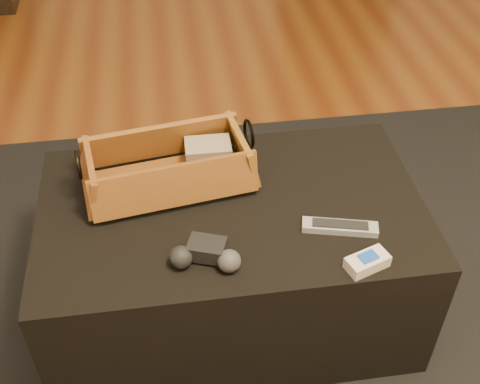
{
  "coord_description": "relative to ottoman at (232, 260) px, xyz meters",
  "views": [
    {
      "loc": [
        0.09,
        -1.07,
        1.49
      ],
      "look_at": [
        0.25,
        0.05,
        0.49
      ],
      "focal_mm": 45.0,
      "sensor_mm": 36.0,
      "label": 1
    }
  ],
  "objects": [
    {
      "name": "floor",
      "position": [
        -0.23,
        -0.07,
        -0.23
      ],
      "size": [
        5.0,
        5.5,
        0.01
      ],
      "primitive_type": "cube",
      "color": "brown",
      "rests_on": "ground"
    },
    {
      "name": "area_rug",
      "position": [
        0.0,
        -0.05,
        -0.22
      ],
      "size": [
        2.6,
        2.0,
        0.01
      ],
      "primitive_type": "cube",
      "color": "black",
      "rests_on": "floor"
    },
    {
      "name": "ottoman",
      "position": [
        0.0,
        0.0,
        0.0
      ],
      "size": [
        1.0,
        0.6,
        0.42
      ],
      "primitive_type": "cube",
      "color": "black",
      "rests_on": "area_rug"
    },
    {
      "name": "tv_remote",
      "position": [
        -0.17,
        0.09,
        0.24
      ],
      "size": [
        0.24,
        0.11,
        0.02
      ],
      "primitive_type": "cube",
      "rotation": [
        0.0,
        0.0,
        0.26
      ],
      "color": "black",
      "rests_on": "wicker_basket"
    },
    {
      "name": "cloth_bundle",
      "position": [
        -0.04,
        0.16,
        0.26
      ],
      "size": [
        0.13,
        0.09,
        0.07
      ],
      "primitive_type": "cube",
      "rotation": [
        0.0,
        0.0,
        -0.02
      ],
      "color": "tan",
      "rests_on": "wicker_basket"
    },
    {
      "name": "wicker_basket",
      "position": [
        -0.15,
        0.11,
        0.26
      ],
      "size": [
        0.48,
        0.3,
        0.16
      ],
      "color": "#A56525",
      "rests_on": "ottoman"
    },
    {
      "name": "game_controller",
      "position": [
        -0.08,
        -0.19,
        0.24
      ],
      "size": [
        0.18,
        0.12,
        0.05
      ],
      "color": "black",
      "rests_on": "ottoman"
    },
    {
      "name": "silver_remote",
      "position": [
        0.25,
        -0.13,
        0.22
      ],
      "size": [
        0.19,
        0.09,
        0.02
      ],
      "color": "#AAAEB2",
      "rests_on": "ottoman"
    },
    {
      "name": "cream_gadget",
      "position": [
        0.28,
        -0.26,
        0.23
      ],
      "size": [
        0.11,
        0.08,
        0.04
      ],
      "color": "silver",
      "rests_on": "ottoman"
    }
  ]
}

